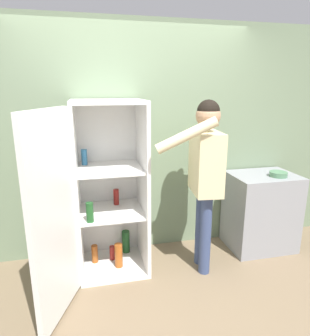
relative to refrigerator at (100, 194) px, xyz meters
The scene contains 6 objects.
ground_plane 1.08m from the refrigerator, 50.78° to the right, with size 12.00×12.00×0.00m, color #7A664C.
wall_back 0.75m from the refrigerator, 47.68° to the left, with size 7.00×0.06×2.55m.
refrigerator is the anchor object (origin of this frame).
person 1.06m from the refrigerator, ahead, with size 0.71×0.59×1.75m.
counter 1.90m from the refrigerator, ahead, with size 0.74×0.57×0.90m.
bowl 1.97m from the refrigerator, ahead, with size 0.19×0.19×0.05m.
Camera 1 is at (-0.52, -2.27, 1.84)m, focal length 32.00 mm.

